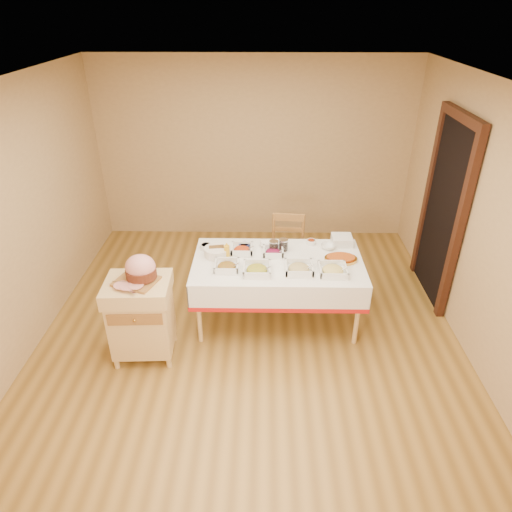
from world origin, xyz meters
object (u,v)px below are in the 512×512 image
Objects in this scene: dining_table at (278,274)px; butcher_cart at (141,315)px; dining_chair at (287,252)px; ham_on_board at (140,270)px; brass_platter at (341,259)px; preserve_jar_left at (274,247)px; mustard_bottle at (227,251)px; bread_basket at (217,252)px; preserve_jar_right at (283,245)px; plate_stack at (342,240)px.

butcher_cart is (-1.36, -0.63, -0.10)m from dining_table.
dining_chair is at bearing 41.32° from butcher_cart.
ham_on_board is 1.14× the size of brass_platter.
mustard_bottle reaches higher than preserve_jar_left.
bread_basket is 1.34m from brass_platter.
preserve_jar_right is at bearing 10.96° from bread_basket.
dining_table is 0.70m from brass_platter.
dining_chair is 1.00m from mustard_bottle.
mustard_bottle is (-0.51, -0.16, 0.03)m from preserve_jar_left.
preserve_jar_right is at bearing 16.13° from preserve_jar_left.
preserve_jar_right is at bearing 31.11° from ham_on_board.
ham_on_board is at bearing -162.81° from brass_platter.
butcher_cart is 1.59m from preserve_jar_left.
preserve_jar_left is 0.97× the size of preserve_jar_right.
mustard_bottle is 1.33m from plate_stack.
dining_table is 0.70m from bread_basket.
preserve_jar_left is at bearing 102.12° from dining_table.
plate_stack is (0.78, 0.19, -0.01)m from preserve_jar_left.
brass_platter is at bearing -14.47° from preserve_jar_left.
plate_stack is at bearing 25.82° from ham_on_board.
mustard_bottle is at bearing 174.74° from dining_table.
mustard_bottle reaches higher than bread_basket.
butcher_cart is 2.16× the size of ham_on_board.
ham_on_board is 3.03× the size of preserve_jar_right.
mustard_bottle is (-0.55, 0.05, 0.25)m from dining_table.
butcher_cart is 3.26× the size of bread_basket.
preserve_jar_right reaches higher than brass_platter.
preserve_jar_left is at bearing 10.03° from bread_basket.
mustard_bottle is at bearing -162.88° from preserve_jar_left.
mustard_bottle reaches higher than brass_platter.
preserve_jar_left is at bearing 17.12° from mustard_bottle.
dining_chair reaches higher than preserve_jar_left.
dining_table is 13.65× the size of preserve_jar_right.
ham_on_board is (0.04, 0.03, 0.49)m from butcher_cart.
butcher_cart reaches higher than dining_table.
brass_platter is (0.61, -0.22, -0.04)m from preserve_jar_right.
preserve_jar_left is 0.69× the size of mustard_bottle.
ham_on_board is 2.29m from plate_stack.
preserve_jar_left is at bearing -163.87° from preserve_jar_right.
mustard_bottle reaches higher than butcher_cart.
preserve_jar_right is 0.74m from bread_basket.
dining_table is at bearing -5.26° from mustard_bottle.
dining_chair reaches higher than plate_stack.
brass_platter is at bearing -1.39° from mustard_bottle.
preserve_jar_left is (-0.18, -0.48, 0.34)m from dining_chair.
plate_stack is 0.64× the size of brass_platter.
ham_on_board is at bearing -148.89° from preserve_jar_right.
plate_stack is (0.67, 0.16, -0.01)m from preserve_jar_right.
preserve_jar_right is (1.42, 0.86, 0.32)m from butcher_cart.
dining_chair reaches higher than preserve_jar_right.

